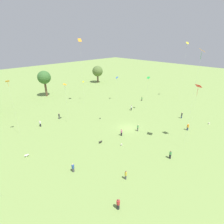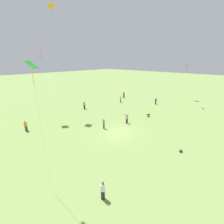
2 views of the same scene
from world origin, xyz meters
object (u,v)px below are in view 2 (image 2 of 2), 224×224
object	(u,v)px
person_2	(127,119)
picnic_bag_2	(125,114)
person_9	(84,106)
dog_0	(202,107)
person_5	(156,101)
kite_3	(52,12)
person_10	(104,124)
person_4	(121,100)
person_3	(26,126)
dog_1	(148,115)
person_7	(103,190)
kite_6	(32,73)
kite_9	(187,67)
picnic_bag_1	(181,151)
kite_8	(40,51)
person_1	(124,95)

from	to	relation	value
person_2	picnic_bag_2	xyz separation A→B (m)	(-3.02, -2.75, -0.64)
person_9	dog_0	size ratio (longest dim) A/B	2.20
person_5	kite_3	bearing A→B (deg)	-98.65
person_10	person_4	bearing A→B (deg)	-71.68
person_2	person_3	xyz separation A→B (m)	(13.45, -9.79, 0.06)
person_4	dog_0	xyz separation A→B (m)	(-9.04, 17.17, -0.47)
person_10	dog_1	distance (m)	10.24
kite_3	person_10	bearing A→B (deg)	117.43
person_7	person_5	bearing A→B (deg)	-156.07
kite_6	dog_1	world-z (taller)	kite_6
person_3	kite_3	size ratio (longest dim) A/B	0.09
kite_9	picnic_bag_1	xyz separation A→B (m)	(27.35, 9.60, -8.79)
person_3	kite_6	bearing A→B (deg)	-169.98
person_3	kite_8	bearing A→B (deg)	-45.54
person_4	picnic_bag_1	xyz separation A→B (m)	(12.14, 19.97, -0.69)
person_2	person_4	size ratio (longest dim) A/B	1.01
kite_9	dog_0	size ratio (longest dim) A/B	11.93
kite_3	kite_9	bearing A→B (deg)	178.45
person_1	picnic_bag_1	size ratio (longest dim) A/B	4.95
person_4	person_10	xyz separation A→B (m)	(14.03, 8.24, 0.08)
person_5	person_3	bearing A→B (deg)	-86.81
dog_1	kite_9	bearing A→B (deg)	-74.88
person_1	person_3	xyz separation A→B (m)	(27.81, 2.58, 0.03)
picnic_bag_1	picnic_bag_2	size ratio (longest dim) A/B	0.92
person_4	person_7	xyz separation A→B (m)	(23.20, 17.73, 0.03)
person_3	kite_6	size ratio (longest dim) A/B	0.17
kite_9	picnic_bag_1	size ratio (longest dim) A/B	26.59
person_7	person_9	world-z (taller)	person_7
dog_0	picnic_bag_1	distance (m)	21.37
person_3	person_10	world-z (taller)	person_10
picnic_bag_1	dog_1	bearing A→B (deg)	-130.88
person_7	person_9	xyz separation A→B (m)	(-13.27, -20.22, -0.02)
person_9	person_2	bearing A→B (deg)	119.03
person_1	kite_6	xyz separation A→B (m)	(30.45, 16.79, 9.12)
person_4	picnic_bag_1	bearing A→B (deg)	152.73
person_1	kite_8	xyz separation A→B (m)	(22.85, 0.38, 11.25)
person_3	person_4	bearing A→B (deg)	-69.93
person_2	person_9	size ratio (longest dim) A/B	0.97
person_9	person_10	distance (m)	11.49
person_4	picnic_bag_1	distance (m)	23.38
person_7	person_10	world-z (taller)	person_10
person_7	kite_9	world-z (taller)	kite_9
person_2	person_9	distance (m)	12.10
person_2	kite_8	bearing A→B (deg)	-40.46
kite_8	person_3	bearing A→B (deg)	-8.35
person_7	person_9	size ratio (longest dim) A/B	1.00
kite_9	picnic_bag_1	distance (m)	30.29
person_3	kite_8	world-z (taller)	kite_8
person_10	kite_6	size ratio (longest dim) A/B	0.17
person_7	dog_1	distance (m)	20.37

